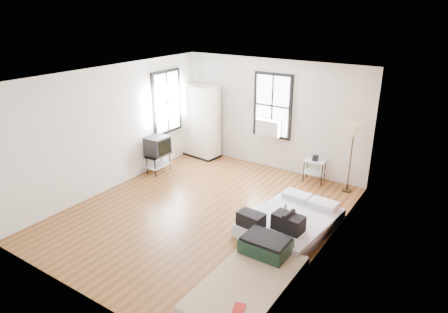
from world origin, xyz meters
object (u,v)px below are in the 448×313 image
Objects in this scene: wardrobe at (201,122)px; side_table at (315,164)px; mattress_main at (290,221)px; floor_lamp at (354,134)px; mattress_bare at (252,274)px; tv_stand at (158,147)px.

wardrobe is 3.05× the size of side_table.
mattress_main is 3.08× the size of side_table.
floor_lamp is (0.84, -0.07, 0.92)m from side_table.
wardrobe reaches higher than side_table.
mattress_bare is 1.05× the size of wardrobe.
mattress_bare is at bearing -78.53° from mattress_main.
mattress_main is at bearing -100.25° from floor_lamp.
tv_stand is at bearing -160.42° from floor_lamp.
mattress_main is at bearing 96.18° from mattress_bare.
tv_stand is (-3.53, -1.62, 0.23)m from side_table.
floor_lamp is at bearing 85.32° from mattress_main.
mattress_bare is 3.22× the size of side_table.
tv_stand is at bearing -91.88° from wardrobe.
floor_lamp is (4.15, 0.00, 0.37)m from wardrobe.
mattress_main is 2.38m from side_table.
wardrobe is 3.36m from side_table.
mattress_main is at bearing -10.07° from tv_stand.
mattress_bare is 4.20m from floor_lamp.
tv_stand reaches higher than mattress_bare.
mattress_main is 2.58m from floor_lamp.
mattress_bare is 2.24× the size of tv_stand.
side_table is (-0.61, 4.08, 0.30)m from mattress_bare.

